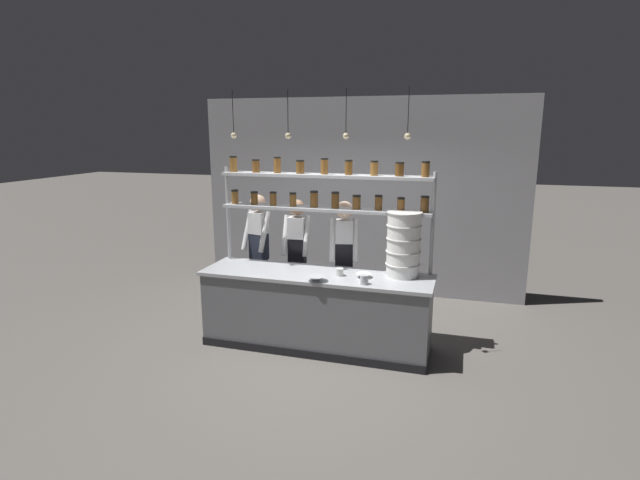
# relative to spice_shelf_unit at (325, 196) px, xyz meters

# --- Properties ---
(ground_plane) EXTENTS (40.00, 40.00, 0.00)m
(ground_plane) POSITION_rel_spice_shelf_unit_xyz_m (-0.01, -0.33, -1.80)
(ground_plane) COLOR #5B5651
(back_wall) EXTENTS (5.14, 0.12, 3.06)m
(back_wall) POSITION_rel_spice_shelf_unit_xyz_m (-0.01, 1.98, -0.26)
(back_wall) COLOR #939399
(back_wall) RESTS_ON ground_plane
(prep_counter) EXTENTS (2.74, 0.76, 0.92)m
(prep_counter) POSITION_rel_spice_shelf_unit_xyz_m (-0.01, -0.33, -1.34)
(prep_counter) COLOR slate
(prep_counter) RESTS_ON ground_plane
(spice_shelf_unit) EXTENTS (2.63, 0.28, 2.25)m
(spice_shelf_unit) POSITION_rel_spice_shelf_unit_xyz_m (0.00, 0.00, 0.00)
(spice_shelf_unit) COLOR #ADAFB5
(spice_shelf_unit) RESTS_ON ground_plane
(chef_left) EXTENTS (0.41, 0.34, 1.72)m
(chef_left) POSITION_rel_spice_shelf_unit_xyz_m (-1.06, 0.39, -0.80)
(chef_left) COLOR black
(chef_left) RESTS_ON ground_plane
(chef_center) EXTENTS (0.37, 0.30, 1.68)m
(chef_center) POSITION_rel_spice_shelf_unit_xyz_m (-0.50, 0.39, -0.83)
(chef_center) COLOR black
(chef_center) RESTS_ON ground_plane
(chef_right) EXTENTS (0.40, 0.33, 1.70)m
(chef_right) POSITION_rel_spice_shelf_unit_xyz_m (0.19, 0.23, -0.81)
(chef_right) COLOR black
(chef_right) RESTS_ON ground_plane
(container_stack) EXTENTS (0.40, 0.40, 0.75)m
(container_stack) POSITION_rel_spice_shelf_unit_xyz_m (0.98, -0.14, -0.50)
(container_stack) COLOR white
(container_stack) RESTS_ON prep_counter
(prep_bowl_near_left) EXTENTS (0.22, 0.22, 0.06)m
(prep_bowl_near_left) POSITION_rel_spice_shelf_unit_xyz_m (0.09, -0.63, -0.85)
(prep_bowl_near_left) COLOR #B2B7BC
(prep_bowl_near_left) RESTS_ON prep_counter
(prep_bowl_center_front) EXTENTS (0.18, 0.18, 0.05)m
(prep_bowl_center_front) POSITION_rel_spice_shelf_unit_xyz_m (0.56, -0.34, -0.85)
(prep_bowl_center_front) COLOR white
(prep_bowl_center_front) RESTS_ON prep_counter
(serving_cup_front) EXTENTS (0.09, 0.09, 0.09)m
(serving_cup_front) POSITION_rel_spice_shelf_unit_xyz_m (0.28, -0.35, -0.83)
(serving_cup_front) COLOR silver
(serving_cup_front) RESTS_ON prep_counter
(serving_cup_by_board) EXTENTS (0.09, 0.09, 0.10)m
(serving_cup_by_board) POSITION_rel_spice_shelf_unit_xyz_m (0.62, -0.59, -0.82)
(serving_cup_by_board) COLOR #B2B7BC
(serving_cup_by_board) RESTS_ON prep_counter
(pendant_light_row) EXTENTS (2.08, 0.07, 0.54)m
(pendant_light_row) POSITION_rel_spice_shelf_unit_xyz_m (-0.00, -0.33, 0.73)
(pendant_light_row) COLOR black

